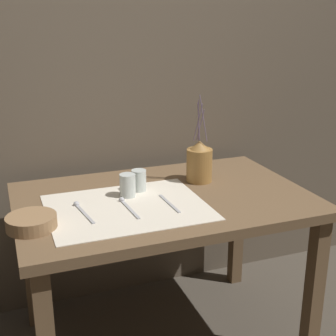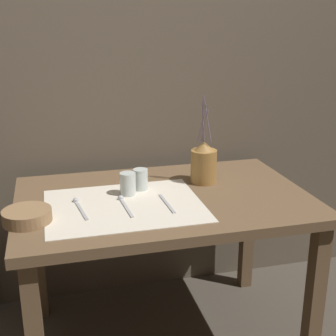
{
  "view_description": "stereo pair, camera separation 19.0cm",
  "coord_description": "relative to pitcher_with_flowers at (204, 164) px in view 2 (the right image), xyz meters",
  "views": [
    {
      "loc": [
        -0.62,
        -1.69,
        1.41
      ],
      "look_at": [
        0.02,
        0.0,
        0.82
      ],
      "focal_mm": 50.0,
      "sensor_mm": 36.0,
      "label": 1
    },
    {
      "loc": [
        -0.43,
        -1.75,
        1.41
      ],
      "look_at": [
        0.02,
        0.0,
        0.82
      ],
      "focal_mm": 50.0,
      "sensor_mm": 36.0,
      "label": 2
    }
  ],
  "objects": [
    {
      "name": "spoon_inner",
      "position": [
        -0.56,
        -0.14,
        -0.08
      ],
      "size": [
        0.05,
        0.21,
        0.02
      ],
      "color": "#A8A8AD",
      "rests_on": "wooden_table"
    },
    {
      "name": "pitcher_with_flowers",
      "position": [
        0.0,
        0.0,
        0.0
      ],
      "size": [
        0.11,
        0.11,
        0.39
      ],
      "color": "olive",
      "rests_on": "wooden_table"
    },
    {
      "name": "stone_wall_back",
      "position": [
        -0.21,
        0.38,
        0.41
      ],
      "size": [
        7.0,
        0.06,
        2.4
      ],
      "color": "brown",
      "rests_on": "ground_plane"
    },
    {
      "name": "linen_cloth",
      "position": [
        -0.39,
        -0.18,
        -0.09
      ],
      "size": [
        0.61,
        0.48,
        0.0
      ],
      "color": "beige",
      "rests_on": "wooden_table"
    },
    {
      "name": "glass_tumbler_far",
      "position": [
        -0.29,
        -0.03,
        -0.04
      ],
      "size": [
        0.06,
        0.06,
        0.09
      ],
      "color": "silver",
      "rests_on": "wooden_table"
    },
    {
      "name": "fork_outer",
      "position": [
        -0.22,
        -0.21,
        -0.08
      ],
      "size": [
        0.02,
        0.2,
        0.0
      ],
      "color": "#A8A8AD",
      "rests_on": "wooden_table"
    },
    {
      "name": "spoon_outer",
      "position": [
        -0.39,
        -0.15,
        -0.08
      ],
      "size": [
        0.03,
        0.21,
        0.02
      ],
      "color": "#A8A8AD",
      "rests_on": "wooden_table"
    },
    {
      "name": "wooden_table",
      "position": [
        -0.21,
        -0.12,
        -0.18
      ],
      "size": [
        1.2,
        0.78,
        0.7
      ],
      "color": "brown",
      "rests_on": "ground_plane"
    },
    {
      "name": "wooden_bowl",
      "position": [
        -0.75,
        -0.25,
        -0.06
      ],
      "size": [
        0.18,
        0.18,
        0.05
      ],
      "color": "#8E6B47",
      "rests_on": "wooden_table"
    },
    {
      "name": "glass_tumbler_near",
      "position": [
        -0.35,
        -0.07,
        -0.04
      ],
      "size": [
        0.07,
        0.07,
        0.09
      ],
      "color": "silver",
      "rests_on": "wooden_table"
    }
  ]
}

